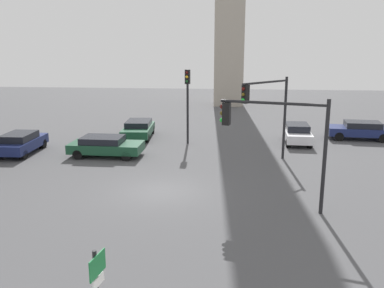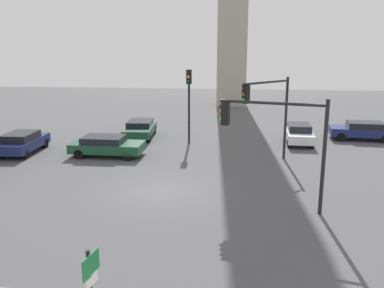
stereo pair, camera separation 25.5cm
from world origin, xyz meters
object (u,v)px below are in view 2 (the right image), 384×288
at_px(car_3, 23,142).
at_px(car_4, 362,130).
at_px(car_0, 107,145).
at_px(direction_sign, 91,286).
at_px(traffic_light_1, 267,103).
at_px(car_1, 140,128).
at_px(traffic_light_2, 189,93).
at_px(car_2, 299,133).
at_px(traffic_light_0, 272,129).

height_order(car_3, car_4, car_3).
distance_m(car_0, car_3, 5.69).
height_order(direction_sign, traffic_light_1, traffic_light_1).
bearing_deg(car_0, car_1, 82.10).
bearing_deg(car_1, traffic_light_2, 64.13).
height_order(traffic_light_2, car_2, traffic_light_2).
relative_size(traffic_light_0, traffic_light_2, 0.92).
bearing_deg(car_2, car_3, -73.64).
distance_m(car_2, car_3, 19.01).
bearing_deg(car_2, car_1, -91.62).
height_order(direction_sign, car_2, direction_sign).
xyz_separation_m(traffic_light_2, car_1, (-3.96, 1.61, -2.97)).
relative_size(traffic_light_1, car_4, 1.09).
bearing_deg(traffic_light_0, car_3, -12.25).
relative_size(direction_sign, car_0, 0.51).
distance_m(traffic_light_0, car_0, 12.67).
xyz_separation_m(direction_sign, car_3, (-10.67, 16.97, -0.85)).
distance_m(direction_sign, traffic_light_1, 16.89).
relative_size(direction_sign, car_2, 0.59).
bearing_deg(car_1, car_3, -53.91).
relative_size(car_0, car_4, 0.98).
bearing_deg(car_1, traffic_light_1, 50.85).
bearing_deg(car_0, car_2, 22.05).
xyz_separation_m(car_1, car_2, (11.83, -0.72, 0.02)).
bearing_deg(traffic_light_0, car_1, -41.82).
bearing_deg(traffic_light_2, car_3, -60.33).
relative_size(traffic_light_1, car_0, 1.11).
relative_size(car_3, car_4, 0.92).
distance_m(traffic_light_0, car_4, 16.51).
height_order(car_1, car_4, car_4).
height_order(direction_sign, traffic_light_0, traffic_light_0).
xyz_separation_m(traffic_light_2, car_2, (7.87, 0.89, -2.95)).
xyz_separation_m(traffic_light_1, car_3, (-15.63, 0.96, -2.94)).
bearing_deg(car_0, traffic_light_1, -3.80).
relative_size(car_0, car_1, 0.99).
bearing_deg(traffic_light_1, direction_sign, 25.88).
relative_size(direction_sign, traffic_light_2, 0.44).
height_order(car_2, car_3, car_3).
distance_m(traffic_light_1, car_2, 7.01).
bearing_deg(car_3, car_0, -92.70).
bearing_deg(car_3, traffic_light_2, -71.32).
xyz_separation_m(direction_sign, traffic_light_2, (-0.14, 20.84, 2.08)).
xyz_separation_m(direction_sign, car_2, (7.73, 21.73, -0.87)).
bearing_deg(car_1, traffic_light_0, 29.96).
distance_m(traffic_light_0, traffic_light_2, 12.60).
xyz_separation_m(direction_sign, traffic_light_1, (4.96, 16.01, 2.08)).
distance_m(direction_sign, traffic_light_2, 20.94).
bearing_deg(traffic_light_0, traffic_light_1, -77.46).
height_order(car_0, car_3, car_3).
height_order(traffic_light_1, car_2, traffic_light_1).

